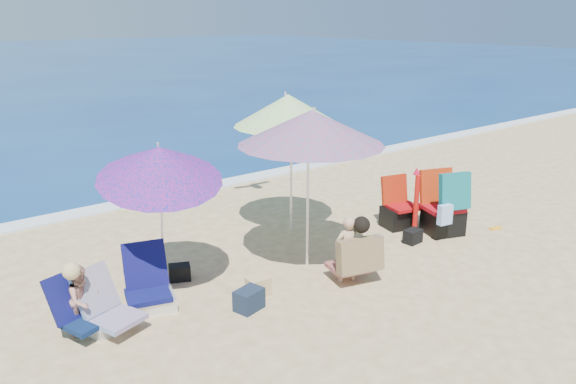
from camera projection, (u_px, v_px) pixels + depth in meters
ground at (349, 279)px, 8.00m from camera, size 120.00×120.00×0.00m
foam at (176, 193)px, 11.81m from camera, size 120.00×0.50×0.04m
umbrella_turquoise at (311, 128)px, 7.82m from camera, size 2.13×2.13×2.35m
umbrella_striped at (288, 110)px, 9.20m from camera, size 1.94×1.94×2.38m
umbrella_blue at (160, 164)px, 7.10m from camera, size 1.98×2.02×2.17m
furled_umbrella at (416, 198)px, 9.54m from camera, size 0.19×0.21×1.13m
chair_navy at (149, 291)px, 7.22m from camera, size 0.74×0.81×0.77m
chair_rainbow at (105, 313)px, 6.71m from camera, size 0.72×0.87×0.72m
camp_chair_left at (398, 212)px, 9.92m from camera, size 0.63×0.65×0.89m
camp_chair_right at (444, 211)px, 9.56m from camera, size 0.87×0.84×1.12m
person_center at (353, 251)px, 7.78m from camera, size 0.69×0.71×0.96m
person_left at (81, 300)px, 6.55m from camera, size 0.70×0.73×0.93m
bag_navy_a at (249, 300)px, 7.15m from camera, size 0.40×0.33×0.27m
bag_black_a at (180, 272)px, 7.97m from camera, size 0.36×0.32×0.22m
bag_tan at (258, 286)px, 7.52m from camera, size 0.31×0.23×0.25m
bag_navy_b at (399, 213)px, 10.20m from camera, size 0.50×0.46×0.30m
bag_black_b at (413, 236)px, 9.26m from camera, size 0.31×0.22×0.22m
orange_item at (496, 228)px, 9.88m from camera, size 0.23×0.15×0.03m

